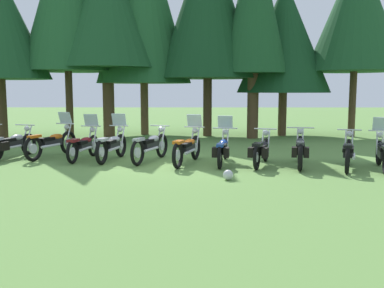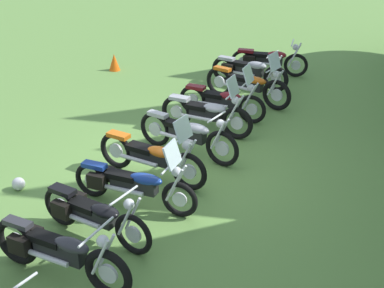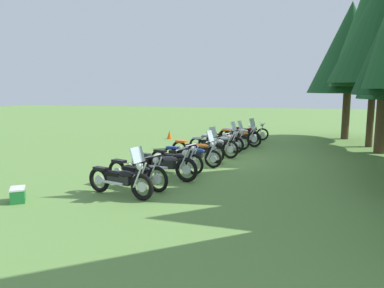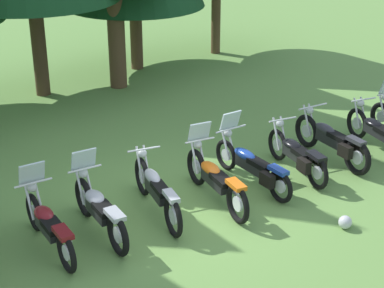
# 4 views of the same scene
# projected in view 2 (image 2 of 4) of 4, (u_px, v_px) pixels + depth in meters

# --- Properties ---
(ground_plane) EXTENTS (80.00, 80.00, 0.00)m
(ground_plane) POSITION_uv_depth(u_px,v_px,m) (175.00, 165.00, 11.39)
(ground_plane) COLOR #608C42
(motorcycle_0) EXTENTS (0.69, 2.16, 0.99)m
(motorcycle_0) POSITION_uv_depth(u_px,v_px,m) (268.00, 60.00, 16.11)
(motorcycle_0) COLOR black
(motorcycle_0) RESTS_ON ground_plane
(motorcycle_1) EXTENTS (0.95, 2.16, 1.00)m
(motorcycle_1) POSITION_uv_depth(u_px,v_px,m) (248.00, 70.00, 15.26)
(motorcycle_1) COLOR black
(motorcycle_1) RESTS_ON ground_plane
(motorcycle_2) EXTENTS (1.06, 2.27, 1.39)m
(motorcycle_2) POSITION_uv_depth(u_px,v_px,m) (248.00, 85.00, 14.16)
(motorcycle_2) COLOR black
(motorcycle_2) RESTS_ON ground_plane
(motorcycle_3) EXTENTS (0.69, 2.13, 1.35)m
(motorcycle_3) POSITION_uv_depth(u_px,v_px,m) (223.00, 100.00, 13.31)
(motorcycle_3) COLOR black
(motorcycle_3) RESTS_ON ground_plane
(motorcycle_4) EXTENTS (0.71, 2.16, 1.38)m
(motorcycle_4) POSITION_uv_depth(u_px,v_px,m) (207.00, 113.00, 12.56)
(motorcycle_4) COLOR black
(motorcycle_4) RESTS_ON ground_plane
(motorcycle_5) EXTENTS (0.98, 2.27, 1.03)m
(motorcycle_5) POSITION_uv_depth(u_px,v_px,m) (188.00, 134.00, 11.58)
(motorcycle_5) COLOR black
(motorcycle_5) RESTS_ON ground_plane
(motorcycle_6) EXTENTS (0.89, 2.31, 1.38)m
(motorcycle_6) POSITION_uv_depth(u_px,v_px,m) (152.00, 156.00, 10.71)
(motorcycle_6) COLOR black
(motorcycle_6) RESTS_ON ground_plane
(motorcycle_7) EXTENTS (0.82, 2.34, 1.34)m
(motorcycle_7) POSITION_uv_depth(u_px,v_px,m) (132.00, 183.00, 9.86)
(motorcycle_7) COLOR black
(motorcycle_7) RESTS_ON ground_plane
(motorcycle_8) EXTENTS (0.96, 2.09, 1.00)m
(motorcycle_8) POSITION_uv_depth(u_px,v_px,m) (93.00, 214.00, 9.01)
(motorcycle_8) COLOR black
(motorcycle_8) RESTS_ON ground_plane
(motorcycle_9) EXTENTS (0.92, 2.34, 1.03)m
(motorcycle_9) POSITION_uv_depth(u_px,v_px,m) (58.00, 251.00, 8.09)
(motorcycle_9) COLOR black
(motorcycle_9) RESTS_ON ground_plane
(traffic_cone) EXTENTS (0.32, 0.32, 0.48)m
(traffic_cone) POSITION_uv_depth(u_px,v_px,m) (114.00, 62.00, 16.55)
(traffic_cone) COLOR #EA590F
(traffic_cone) RESTS_ON ground_plane
(dropped_helmet) EXTENTS (0.24, 0.24, 0.24)m
(dropped_helmet) POSITION_uv_depth(u_px,v_px,m) (19.00, 184.00, 10.49)
(dropped_helmet) COLOR silver
(dropped_helmet) RESTS_ON ground_plane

